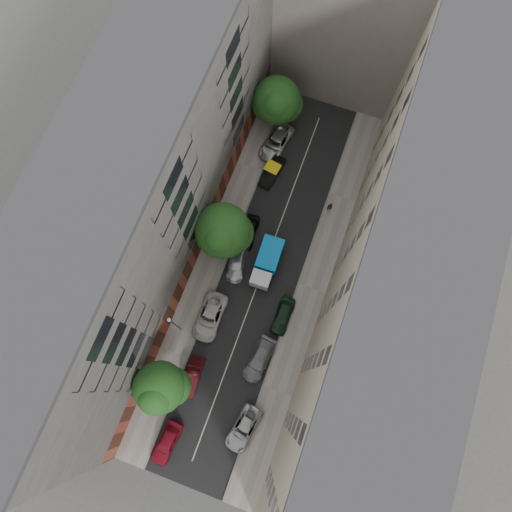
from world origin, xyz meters
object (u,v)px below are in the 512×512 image
at_px(car_left_2, 210,317).
at_px(car_left_5, 272,172).
at_px(car_left_3, 237,263).
at_px(tree_far, 277,102).
at_px(tarp_truck, 267,262).
at_px(tree_mid, 223,232).
at_px(car_left_4, 249,232).
at_px(car_right_0, 244,429).
at_px(car_left_0, 167,443).
at_px(tree_near, 160,389).
at_px(lamp_post, 174,324).
at_px(pedestrian, 330,207).
at_px(car_right_2, 283,316).
at_px(car_left_6, 276,142).
at_px(car_left_1, 193,376).
at_px(car_right_1, 259,360).

distance_m(car_left_2, car_left_5, 17.52).
bearing_deg(car_left_3, tree_far, 85.91).
bearing_deg(tree_far, tarp_truck, -73.75).
height_order(tarp_truck, tree_mid, tree_mid).
xyz_separation_m(car_left_4, car_right_0, (6.40, -18.74, -0.06)).
height_order(car_left_0, tree_far, tree_far).
distance_m(tree_near, lamp_post, 5.95).
xyz_separation_m(car_left_0, pedestrian, (7.30, 28.07, 0.23)).
xyz_separation_m(car_right_2, pedestrian, (0.90, 12.94, 0.25)).
relative_size(car_left_2, tree_far, 0.73).
distance_m(tarp_truck, pedestrian, 9.38).
relative_size(car_left_6, tree_mid, 0.67).
bearing_deg(tree_near, car_left_3, 83.16).
bearing_deg(car_left_2, lamp_post, -139.01).
bearing_deg(car_left_4, tarp_truck, -45.09).
xyz_separation_m(car_left_0, car_left_1, (0.00, 6.45, -0.05)).
relative_size(car_left_4, tree_mid, 0.51).
bearing_deg(car_left_2, car_left_4, 86.14).
relative_size(car_left_3, car_left_4, 1.09).
bearing_deg(tree_far, car_left_4, -82.84).
bearing_deg(pedestrian, car_right_1, 65.92).
relative_size(tree_near, tree_mid, 0.94).
height_order(car_right_0, tree_far, tree_far).
bearing_deg(lamp_post, tarp_truck, 57.41).
bearing_deg(car_left_5, car_left_4, -80.92).
bearing_deg(pedestrian, tree_far, -59.96).
relative_size(car_left_3, car_left_5, 1.06).
height_order(car_left_0, car_left_2, car_left_2).
bearing_deg(car_left_3, car_left_0, -99.76).
bearing_deg(car_left_0, car_right_0, 35.39).
height_order(car_left_3, car_left_6, car_left_6).
height_order(tarp_truck, car_right_0, tarp_truck).
relative_size(car_right_2, tree_mid, 0.52).
bearing_deg(car_left_5, car_left_0, -80.92).
xyz_separation_m(car_left_6, car_right_0, (7.20, -29.94, -0.10)).
xyz_separation_m(car_left_0, car_left_5, (0.00, 30.00, -0.03)).
distance_m(tree_near, pedestrian, 25.48).
relative_size(car_left_5, car_right_1, 0.88).
height_order(car_left_1, tree_far, tree_far).
bearing_deg(pedestrian, car_right_2, 67.34).
bearing_deg(pedestrian, car_left_2, 44.55).
distance_m(car_left_3, pedestrian, 11.80).
distance_m(tree_far, lamp_post, 25.65).
xyz_separation_m(tarp_truck, car_left_5, (-3.03, 10.28, -0.68)).
bearing_deg(car_left_5, pedestrian, -5.74).
bearing_deg(car_left_2, tree_near, -98.92).
relative_size(car_left_2, tree_mid, 0.66).
bearing_deg(tarp_truck, car_left_2, -118.11).
distance_m(tarp_truck, car_left_6, 14.41).
bearing_deg(car_left_5, tree_mid, -90.68).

